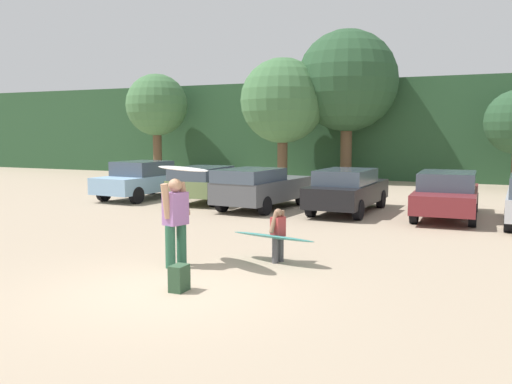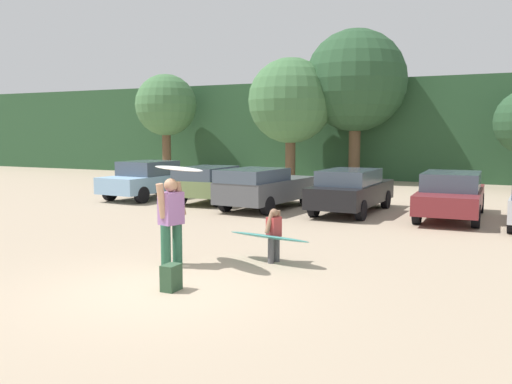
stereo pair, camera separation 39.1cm
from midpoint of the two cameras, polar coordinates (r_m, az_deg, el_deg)
ground_plane at (r=9.64m, az=-9.13°, el=-10.02°), size 120.00×120.00×0.00m
hillside_ridge at (r=37.03m, az=17.52°, el=6.12°), size 108.00×12.00×5.62m
tree_center_left at (r=34.50m, az=-8.98°, el=8.80°), size 3.74×3.74×6.20m
tree_far_left at (r=30.01m, az=3.99°, el=9.36°), size 4.57×4.57×6.64m
tree_left at (r=30.60m, az=10.64°, el=11.20°), size 5.45×5.45×8.16m
parked_car_sky_blue at (r=22.75m, az=-10.45°, el=1.31°), size 2.17×4.48×1.52m
parked_car_olive_green at (r=21.15m, az=-3.88°, el=1.02°), size 1.92×4.20×1.40m
parked_car_dark_gray at (r=19.19m, az=1.44°, el=0.52°), size 2.21×4.45×1.45m
parked_car_black at (r=18.65m, az=10.42°, el=0.23°), size 1.85×4.64×1.46m
parked_car_maroon at (r=18.25m, az=20.10°, el=-0.20°), size 1.93×4.83×1.45m
person_adult at (r=11.11m, az=-7.77°, el=-2.56°), size 0.42×0.75×1.77m
person_child at (r=11.37m, az=2.85°, el=-4.17°), size 0.27×0.49×1.12m
surfboard_white at (r=11.06m, az=-7.10°, el=2.43°), size 1.85×1.36×0.09m
surfboard_teal at (r=11.37m, az=2.31°, el=-4.66°), size 1.99×0.87×0.20m
backpack_dropped at (r=9.54m, az=-7.59°, el=-8.76°), size 0.24×0.34×0.45m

